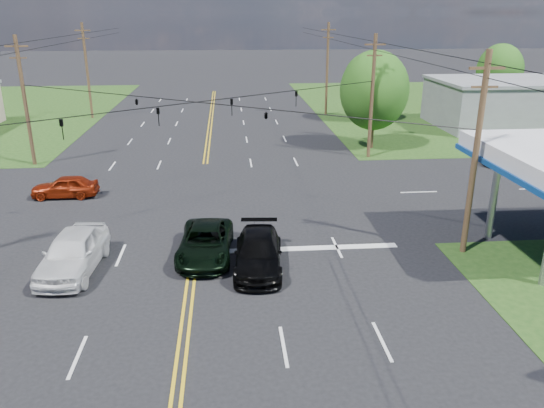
{
  "coord_description": "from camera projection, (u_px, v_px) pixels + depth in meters",
  "views": [
    {
      "loc": [
        1.76,
        -19.55,
        10.95
      ],
      "look_at": [
        3.95,
        6.0,
        1.67
      ],
      "focal_mm": 35.0,
      "sensor_mm": 36.0,
      "label": 1
    }
  ],
  "objects": [
    {
      "name": "pickup_white",
      "position": [
        73.0,
        252.0,
        23.56
      ],
      "size": [
        2.53,
        5.51,
        1.83
      ],
      "primitive_type": "imported",
      "rotation": [
        0.0,
        0.0,
        -0.07
      ],
      "color": "white",
      "rests_on": "ground"
    },
    {
      "name": "pickup_dkgreen",
      "position": [
        205.0,
        243.0,
        24.98
      ],
      "size": [
        2.74,
        5.39,
        1.46
      ],
      "primitive_type": "imported",
      "rotation": [
        0.0,
        0.0,
        -0.06
      ],
      "color": "black",
      "rests_on": "ground"
    },
    {
      "name": "grass_ne",
      "position": [
        494.0,
        106.0,
        65.93
      ],
      "size": [
        46.0,
        48.0,
        0.03
      ],
      "primitive_type": "cube",
      "color": "#1C3E14",
      "rests_on": "ground"
    },
    {
      "name": "pole_right_far",
      "position": [
        327.0,
        68.0,
        58.66
      ],
      "size": [
        1.6,
        0.28,
        10.0
      ],
      "color": "#452F1D",
      "rests_on": "ground"
    },
    {
      "name": "stop_bar",
      "position": [
        297.0,
        249.0,
        26.05
      ],
      "size": [
        10.0,
        0.5,
        0.02
      ],
      "primitive_type": "cube",
      "color": "silver",
      "rests_on": "ground"
    },
    {
      "name": "tree_right_b",
      "position": [
        367.0,
        81.0,
        55.52
      ],
      "size": [
        4.94,
        4.94,
        7.09
      ],
      "color": "#452F1D",
      "rests_on": "ground"
    },
    {
      "name": "suv_black",
      "position": [
        258.0,
        253.0,
        23.88
      ],
      "size": [
        2.5,
        5.33,
        1.51
      ],
      "primitive_type": "imported",
      "rotation": [
        0.0,
        0.0,
        -0.08
      ],
      "color": "black",
      "rests_on": "ground"
    },
    {
      "name": "tree_right_a",
      "position": [
        374.0,
        91.0,
        43.85
      ],
      "size": [
        5.7,
        5.7,
        8.18
      ],
      "color": "#452F1D",
      "rests_on": "ground"
    },
    {
      "name": "tree_far_r",
      "position": [
        500.0,
        70.0,
        62.43
      ],
      "size": [
        5.32,
        5.32,
        7.63
      ],
      "color": "#452F1D",
      "rests_on": "ground"
    },
    {
      "name": "span_wire_signals",
      "position": [
        196.0,
        102.0,
        31.11
      ],
      "size": [
        26.0,
        18.0,
        1.13
      ],
      "color": "black",
      "rests_on": "ground"
    },
    {
      "name": "retail_ne",
      "position": [
        507.0,
        104.0,
        53.54
      ],
      "size": [
        14.0,
        10.0,
        4.4
      ],
      "primitive_type": "cube",
      "color": "slate",
      "rests_on": "ground"
    },
    {
      "name": "pole_ne",
      "position": [
        372.0,
        95.0,
        40.95
      ],
      "size": [
        1.6,
        0.28,
        9.5
      ],
      "color": "#452F1D",
      "rests_on": "ground"
    },
    {
      "name": "pole_left_far",
      "position": [
        87.0,
        70.0,
        56.58
      ],
      "size": [
        1.6,
        0.28,
        10.0
      ],
      "color": "#452F1D",
      "rests_on": "ground"
    },
    {
      "name": "polesign_ne",
      "position": [
        376.0,
        77.0,
        46.45
      ],
      "size": [
        1.98,
        0.91,
        7.33
      ],
      "color": "#A5A5AA",
      "rests_on": "ground"
    },
    {
      "name": "sedan_red",
      "position": [
        65.0,
        187.0,
        33.17
      ],
      "size": [
        4.05,
        1.65,
        1.38
      ],
      "primitive_type": "imported",
      "rotation": [
        0.0,
        0.0,
        -1.56
      ],
      "color": "maroon",
      "rests_on": "ground"
    },
    {
      "name": "pole_nw",
      "position": [
        25.0,
        100.0,
        38.86
      ],
      "size": [
        1.6,
        0.28,
        9.5
      ],
      "color": "#452F1D",
      "rests_on": "ground"
    },
    {
      "name": "power_lines",
      "position": [
        192.0,
        59.0,
        28.35
      ],
      "size": [
        26.04,
        100.0,
        0.64
      ],
      "color": "black",
      "rests_on": "ground"
    },
    {
      "name": "pole_se",
      "position": [
        476.0,
        154.0,
        24.08
      ],
      "size": [
        1.6,
        0.28,
        9.5
      ],
      "color": "#452F1D",
      "rests_on": "ground"
    },
    {
      "name": "ground",
      "position": [
        201.0,
        198.0,
        33.15
      ],
      "size": [
        280.0,
        280.0,
        0.0
      ],
      "primitive_type": "plane",
      "color": "black",
      "rests_on": "ground"
    },
    {
      "name": "sedan_far",
      "position": [
        514.0,
        157.0,
        39.93
      ],
      "size": [
        4.72,
        2.15,
        1.34
      ],
      "primitive_type": "imported",
      "rotation": [
        0.0,
        0.0,
        -1.63
      ],
      "color": "silver",
      "rests_on": "ground"
    }
  ]
}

